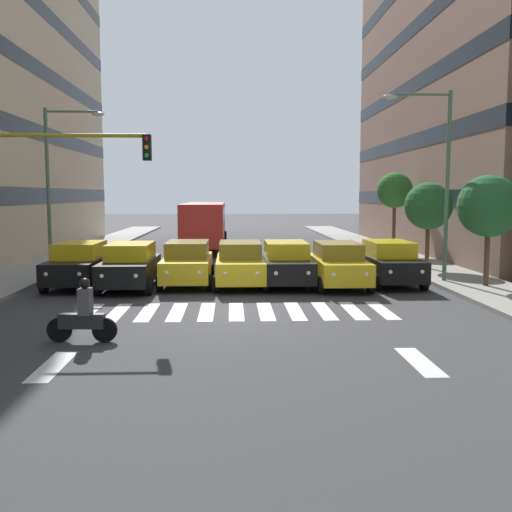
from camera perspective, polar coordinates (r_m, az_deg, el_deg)
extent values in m
plane|color=#38383A|center=(17.75, -1.95, -5.49)|extent=(180.00, 180.00, 0.00)
cube|color=#846656|center=(39.38, 20.61, 15.18)|extent=(8.10, 26.06, 20.10)
cube|color=black|center=(38.84, 20.24, 5.39)|extent=(8.14, 26.10, 0.90)
cube|color=black|center=(38.96, 20.43, 10.32)|extent=(8.14, 26.10, 0.90)
cube|color=black|center=(39.38, 20.61, 15.18)|extent=(8.14, 26.10, 0.90)
cube|color=black|center=(40.06, 20.80, 19.91)|extent=(8.14, 26.10, 0.90)
cube|color=silver|center=(18.35, 12.31, -5.23)|extent=(0.45, 2.80, 0.01)
cube|color=silver|center=(18.14, 9.54, -5.30)|extent=(0.45, 2.80, 0.01)
cube|color=silver|center=(17.98, 6.72, -5.37)|extent=(0.45, 2.80, 0.01)
cube|color=silver|center=(17.86, 3.86, -5.42)|extent=(0.45, 2.80, 0.01)
cube|color=silver|center=(17.78, 0.96, -5.45)|extent=(0.45, 2.80, 0.01)
cube|color=silver|center=(17.75, -1.95, -5.47)|extent=(0.45, 2.80, 0.01)
cube|color=silver|center=(17.77, -4.87, -5.48)|extent=(0.45, 2.80, 0.01)
cube|color=silver|center=(17.83, -7.77, -5.48)|extent=(0.45, 2.80, 0.01)
cube|color=silver|center=(17.94, -10.65, -5.46)|extent=(0.45, 2.80, 0.01)
cube|color=silver|center=(18.09, -13.48, -5.42)|extent=(0.45, 2.80, 0.01)
cube|color=silver|center=(18.28, -16.27, -5.38)|extent=(0.45, 2.80, 0.01)
cube|color=silver|center=(13.04, 15.81, -9.97)|extent=(0.50, 2.20, 0.01)
cube|color=silver|center=(12.96, -19.40, -10.18)|extent=(0.50, 2.20, 0.01)
cube|color=black|center=(23.47, 13.03, -1.03)|extent=(1.80, 4.40, 0.80)
cube|color=yellow|center=(23.59, 12.94, 0.72)|extent=(1.58, 2.46, 0.60)
cylinder|color=black|center=(22.41, 16.21, -2.47)|extent=(0.22, 0.64, 0.64)
cylinder|color=black|center=(21.90, 11.74, -2.55)|extent=(0.22, 0.64, 0.64)
cylinder|color=black|center=(25.15, 14.11, -1.50)|extent=(0.22, 0.64, 0.64)
cylinder|color=black|center=(24.70, 10.10, -1.55)|extent=(0.22, 0.64, 0.64)
sphere|color=white|center=(21.59, 16.03, -1.50)|extent=(0.18, 0.18, 0.18)
sphere|color=white|center=(21.25, 13.08, -1.54)|extent=(0.18, 0.18, 0.18)
cube|color=gold|center=(22.44, 8.13, -1.25)|extent=(1.80, 4.40, 0.80)
cube|color=olive|center=(22.56, 8.06, 0.58)|extent=(1.58, 2.46, 0.60)
cylinder|color=black|center=(21.28, 11.22, -2.79)|extent=(0.22, 0.64, 0.64)
cylinder|color=black|center=(20.93, 6.41, -2.86)|extent=(0.22, 0.64, 0.64)
cylinder|color=black|center=(24.08, 9.59, -1.74)|extent=(0.22, 0.64, 0.64)
cylinder|color=black|center=(23.77, 5.34, -1.78)|extent=(0.22, 0.64, 0.64)
sphere|color=white|center=(20.46, 10.82, -1.78)|extent=(0.18, 0.18, 0.18)
sphere|color=white|center=(20.23, 7.64, -1.81)|extent=(0.18, 0.18, 0.18)
cube|color=black|center=(22.57, 3.01, -1.15)|extent=(1.80, 4.40, 0.80)
cube|color=yellow|center=(22.69, 2.97, 0.66)|extent=(1.58, 2.46, 0.60)
cylinder|color=black|center=(21.31, 5.79, -2.69)|extent=(0.22, 0.64, 0.64)
cylinder|color=black|center=(21.13, 0.94, -2.74)|extent=(0.22, 0.64, 0.64)
cylinder|color=black|center=(24.16, 4.81, -1.65)|extent=(0.22, 0.64, 0.64)
cylinder|color=black|center=(24.00, 0.54, -1.68)|extent=(0.22, 0.64, 0.64)
sphere|color=white|center=(20.51, 5.18, -1.68)|extent=(0.18, 0.18, 0.18)
sphere|color=white|center=(20.39, 1.97, -1.70)|extent=(0.18, 0.18, 0.18)
cube|color=gold|center=(22.46, -1.57, -1.18)|extent=(1.80, 4.40, 0.80)
cube|color=olive|center=(22.58, -1.59, 0.64)|extent=(1.58, 2.46, 0.60)
cylinder|color=black|center=(21.11, 0.93, -2.75)|extent=(0.22, 0.64, 0.64)
cylinder|color=black|center=(21.08, -3.96, -2.77)|extent=(0.22, 0.64, 0.64)
cylinder|color=black|center=(23.98, 0.53, -1.68)|extent=(0.22, 0.64, 0.64)
cylinder|color=black|center=(23.96, -3.78, -1.70)|extent=(0.22, 0.64, 0.64)
sphere|color=white|center=(20.34, 0.14, -1.72)|extent=(0.18, 0.18, 0.18)
sphere|color=white|center=(20.32, -3.11, -1.73)|extent=(0.18, 0.18, 0.18)
cube|color=gold|center=(22.84, -6.78, -1.10)|extent=(1.80, 4.40, 0.80)
cube|color=olive|center=(22.96, -6.76, 0.69)|extent=(1.58, 2.46, 0.60)
cylinder|color=black|center=(21.41, -4.65, -2.64)|extent=(0.22, 0.64, 0.64)
cylinder|color=black|center=(21.56, -9.44, -2.65)|extent=(0.22, 0.64, 0.64)
cylinder|color=black|center=(24.28, -4.39, -1.60)|extent=(0.22, 0.64, 0.64)
cylinder|color=black|center=(24.41, -8.62, -1.61)|extent=(0.22, 0.64, 0.64)
sphere|color=white|center=(20.67, -5.64, -1.62)|extent=(0.18, 0.18, 0.18)
sphere|color=white|center=(20.76, -8.81, -1.63)|extent=(0.18, 0.18, 0.18)
cube|color=black|center=(22.37, -12.31, -1.35)|extent=(1.80, 4.40, 0.80)
cube|color=yellow|center=(22.48, -12.27, 0.48)|extent=(1.58, 2.46, 0.60)
cylinder|color=black|center=(20.86, -10.53, -2.95)|extent=(0.22, 0.64, 0.64)
cylinder|color=black|center=(21.19, -15.36, -2.93)|extent=(0.22, 0.64, 0.64)
cylinder|color=black|center=(23.71, -9.55, -1.86)|extent=(0.22, 0.64, 0.64)
cylinder|color=black|center=(24.00, -13.82, -1.85)|extent=(0.22, 0.64, 0.64)
sphere|color=white|center=(20.16, -11.75, -1.91)|extent=(0.18, 0.18, 0.18)
sphere|color=white|center=(20.38, -14.95, -1.91)|extent=(0.18, 0.18, 0.18)
cube|color=black|center=(23.31, -17.02, -1.18)|extent=(1.80, 4.40, 0.80)
cube|color=yellow|center=(23.43, -16.95, 0.58)|extent=(1.58, 2.46, 0.60)
cylinder|color=black|center=(21.75, -15.65, -2.71)|extent=(0.22, 0.64, 0.64)
cylinder|color=black|center=(22.23, -20.18, -2.67)|extent=(0.22, 0.64, 0.64)
cylinder|color=black|center=(24.56, -14.11, -1.68)|extent=(0.22, 0.64, 0.64)
cylinder|color=black|center=(24.98, -18.16, -1.67)|extent=(0.22, 0.64, 0.64)
sphere|color=white|center=(21.09, -16.98, -1.70)|extent=(0.18, 0.18, 0.18)
sphere|color=white|center=(21.41, -19.96, -1.69)|extent=(0.18, 0.18, 0.18)
cube|color=red|center=(37.55, -5.09, 3.29)|extent=(2.50, 10.50, 2.50)
cube|color=black|center=(37.53, -5.10, 4.13)|extent=(2.52, 9.87, 0.80)
cylinder|color=black|center=(33.93, -3.25, 0.90)|extent=(0.28, 1.00, 1.00)
cylinder|color=black|center=(34.06, -7.45, 0.87)|extent=(0.28, 1.00, 1.00)
cylinder|color=black|center=(40.73, -3.11, 1.76)|extent=(0.28, 1.00, 1.00)
cylinder|color=black|center=(40.84, -6.62, 1.74)|extent=(0.28, 1.00, 1.00)
cylinder|color=black|center=(14.87, -18.79, -6.90)|extent=(0.60, 0.14, 0.60)
cylinder|color=black|center=(14.54, -14.68, -7.07)|extent=(0.60, 0.14, 0.60)
cube|color=#232328|center=(14.65, -16.79, -6.15)|extent=(1.11, 0.31, 0.36)
cube|color=#4C4C51|center=(14.53, -16.47, -4.31)|extent=(0.30, 0.38, 0.64)
sphere|color=black|center=(14.46, -16.52, -2.60)|extent=(0.26, 0.26, 0.26)
cylinder|color=#AD991E|center=(18.36, -18.13, 11.23)|extent=(4.70, 0.12, 0.12)
cube|color=black|center=(17.85, -10.68, 10.45)|extent=(0.24, 0.28, 0.76)
sphere|color=red|center=(17.72, -10.77, 11.26)|extent=(0.14, 0.14, 0.14)
sphere|color=orange|center=(17.70, -10.76, 10.48)|extent=(0.14, 0.14, 0.14)
sphere|color=green|center=(17.68, -10.74, 9.71)|extent=(0.14, 0.14, 0.14)
cylinder|color=#4C6B56|center=(24.08, 18.31, 6.47)|extent=(0.16, 0.16, 7.40)
cylinder|color=#4C6B56|center=(24.00, 15.89, 15.06)|extent=(2.35, 0.10, 0.10)
ellipsoid|color=#B7BCC1|center=(23.65, 13.08, 15.02)|extent=(0.56, 0.28, 0.20)
cylinder|color=#4C6B56|center=(27.69, -19.79, 6.13)|extent=(0.16, 0.16, 7.21)
cylinder|color=#4C6B56|center=(27.62, -17.70, 13.40)|extent=(2.31, 0.10, 0.10)
ellipsoid|color=#B7BCC1|center=(27.33, -15.29, 13.34)|extent=(0.56, 0.28, 0.20)
cylinder|color=#513823|center=(23.35, 21.78, 0.08)|extent=(0.20, 0.20, 2.29)
sphere|color=#235B2D|center=(23.25, 21.95, 4.59)|extent=(2.31, 2.31, 2.31)
cylinder|color=#513823|center=(28.02, 16.51, 1.13)|extent=(0.20, 0.20, 2.23)
sphere|color=#235B2D|center=(27.93, 16.62, 4.75)|extent=(2.19, 2.19, 2.19)
cylinder|color=#513823|center=(34.60, 13.42, 2.78)|extent=(0.20, 0.20, 3.04)
sphere|color=#2D6B28|center=(34.55, 13.51, 6.32)|extent=(2.05, 2.05, 2.05)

